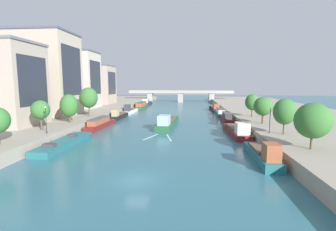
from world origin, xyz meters
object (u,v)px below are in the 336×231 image
tree_left_third (89,98)px  tree_right_midway (313,121)px  bridge_far (181,95)px  moored_boat_left_downstream (100,123)px  tree_left_past_mid (40,110)px  moored_boat_left_gap_after (130,110)px  moored_boat_right_near (227,118)px  barge_midriver (168,122)px  moored_boat_right_end (220,112)px  tree_right_end_of_row (263,106)px  lamppost_left_bank (46,119)px  lamppost_right_bank (270,119)px  moored_boat_right_midway (263,154)px  tree_right_distant (285,112)px  moored_boat_left_upstream (142,106)px  moored_boat_left_far (64,143)px  tree_left_distant (69,106)px  moored_boat_right_far (215,108)px  moored_boat_left_near (119,115)px  tree_right_nearest (252,102)px  moored_boat_right_gap_after (237,130)px  moored_boat_left_end (147,103)px

tree_left_third → tree_right_midway: (42.22, -28.70, -1.08)m
bridge_far → moored_boat_left_downstream: bearing=-100.6°
tree_left_third → tree_left_past_mid: bearing=-92.7°
moored_boat_left_downstream → moored_boat_left_gap_after: moored_boat_left_gap_after is taller
moored_boat_left_gap_after → moored_boat_right_near: bearing=-29.1°
barge_midriver → moored_boat_right_end: 27.42m
tree_right_end_of_row → bridge_far: (-21.21, 86.24, -1.51)m
lamppost_left_bank → lamppost_right_bank: 38.61m
moored_boat_right_midway → tree_right_distant: tree_right_distant is taller
moored_boat_left_downstream → moored_boat_left_upstream: size_ratio=0.90×
moored_boat_left_upstream → tree_left_past_mid: bearing=-96.2°
moored_boat_left_far → tree_left_distant: tree_left_distant is taller
lamppost_left_bank → moored_boat_right_far: bearing=59.4°
moored_boat_left_near → moored_boat_right_end: (31.42, 10.56, 0.06)m
barge_midriver → tree_right_end_of_row: (21.04, -5.98, 4.66)m
moored_boat_right_far → tree_right_nearest: (6.42, -32.17, 4.83)m
moored_boat_right_far → moored_boat_right_near: bearing=-89.1°
moored_boat_left_gap_after → moored_boat_left_upstream: 16.82m
moored_boat_right_end → tree_right_end_of_row: bearing=-79.1°
tree_right_distant → moored_boat_right_gap_after: bearing=126.6°
moored_boat_right_near → tree_right_nearest: tree_right_nearest is taller
moored_boat_left_downstream → moored_boat_left_gap_after: bearing=90.3°
moored_boat_left_gap_after → moored_boat_right_gap_after: bearing=-48.4°
lamppost_right_bank → moored_boat_left_downstream: bearing=160.3°
moored_boat_left_end → lamppost_right_bank: 84.10m
moored_boat_left_gap_after → tree_left_distant: 35.07m
moored_boat_left_upstream → moored_boat_left_end: 17.14m
tree_right_midway → lamppost_left_bank: (-40.45, 6.62, -1.22)m
moored_boat_right_end → tree_left_third: bearing=-150.4°
tree_right_nearest → moored_boat_left_near: bearing=170.1°
tree_left_third → bridge_far: 81.09m
tree_right_end_of_row → bridge_far: tree_right_end_of_row is taller
moored_boat_right_end → tree_right_distant: tree_right_distant is taller
moored_boat_right_far → tree_right_distant: 55.58m
lamppost_left_bank → bridge_far: bearing=79.3°
bridge_far → moored_boat_right_end: bearing=-74.8°
moored_boat_left_end → tree_right_end_of_row: size_ratio=2.65×
tree_right_nearest → moored_boat_right_near: bearing=153.5°
moored_boat_right_gap_after → moored_boat_right_midway: bearing=-89.0°
moored_boat_right_gap_after → lamppost_right_bank: bearing=-59.9°
moored_boat_right_far → tree_left_third: tree_left_third is taller
tree_right_nearest → lamppost_left_bank: 48.08m
moored_boat_left_far → tree_right_end_of_row: 39.97m
moored_boat_left_gap_after → moored_boat_right_far: bearing=20.4°
moored_boat_left_downstream → moored_boat_right_gap_after: 31.49m
bridge_far → tree_right_end_of_row: bearing=-76.2°
tree_left_distant → tree_left_third: size_ratio=0.83×
moored_boat_left_gap_after → tree_right_nearest: tree_right_nearest is taller
tree_right_end_of_row → lamppost_left_bank: (-40.14, -14.21, -1.16)m
moored_boat_left_end → moored_boat_right_midway: size_ratio=1.21×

